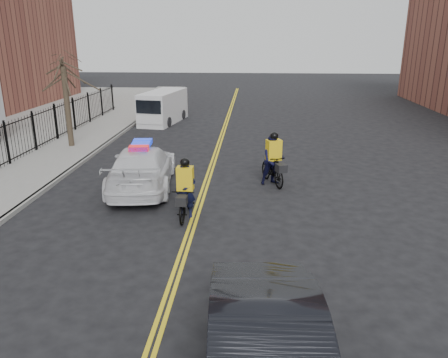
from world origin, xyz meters
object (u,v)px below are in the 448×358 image
cyclist_near (186,197)px  police_cruiser (142,167)px  cargo_van (162,108)px  cyclist_far (273,164)px

cyclist_near → police_cruiser: bearing=128.3°
cargo_van → cyclist_near: (3.98, -15.97, -0.34)m
police_cruiser → cyclist_far: cyclist_far is taller
police_cruiser → cyclist_near: (2.08, -2.75, -0.13)m
cargo_van → cyclist_far: bearing=-51.4°
cargo_van → cyclist_near: 16.46m
cyclist_near → cyclist_far: size_ratio=0.94×
cyclist_near → cyclist_far: (2.93, 3.48, 0.14)m
cargo_van → cyclist_far: 14.27m
cyclist_near → cyclist_far: 4.55m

